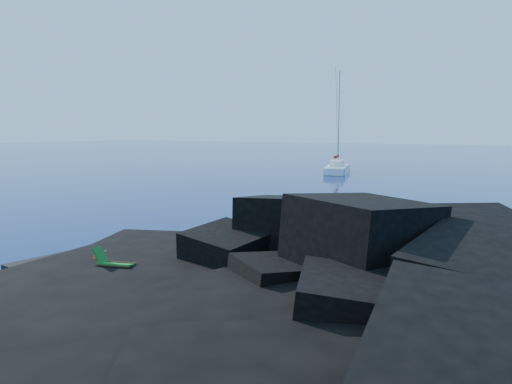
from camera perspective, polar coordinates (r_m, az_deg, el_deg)
ground at (r=24.70m, az=-22.99°, el=-7.37°), size 400.00×400.00×0.00m
headland at (r=18.98m, az=9.54°, el=-11.22°), size 24.00×24.00×3.60m
beach at (r=21.63m, az=-14.84°, el=-9.07°), size 9.08×6.86×0.70m
surf_foam at (r=24.52m, az=-6.36°, el=-6.94°), size 10.00×8.00×0.06m
sailboat at (r=70.67m, az=9.28°, el=2.20°), size 6.54×13.67×14.07m
deck_chair at (r=20.55m, az=-15.71°, el=-7.40°), size 1.68×1.12×1.07m
towel at (r=23.40m, az=-17.82°, el=-6.98°), size 2.41×1.82×0.06m
sunbather at (r=23.36m, az=-17.83°, el=-6.63°), size 1.82×1.12×0.24m
marker_cone at (r=21.95m, az=-17.83°, el=-7.18°), size 0.50×0.50×0.60m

